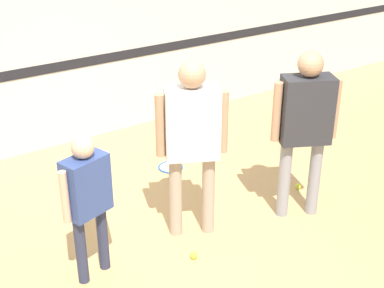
% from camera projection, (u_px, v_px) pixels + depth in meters
% --- Properties ---
extents(ground_plane, '(16.00, 16.00, 0.00)m').
position_uv_depth(ground_plane, '(188.00, 249.00, 4.89)').
color(ground_plane, tan).
extents(wall_back, '(16.00, 0.07, 3.20)m').
position_uv_depth(wall_back, '(53.00, 19.00, 6.27)').
color(wall_back, silver).
rests_on(wall_back, ground_plane).
extents(person_instructor, '(0.58, 0.45, 1.69)m').
position_uv_depth(person_instructor, '(192.00, 132.00, 4.69)').
color(person_instructor, tan).
rests_on(person_instructor, ground_plane).
extents(person_student_left, '(0.48, 0.29, 1.30)m').
position_uv_depth(person_student_left, '(87.00, 193.00, 4.23)').
color(person_student_left, '#2D334C').
rests_on(person_student_left, ground_plane).
extents(person_student_right, '(0.58, 0.45, 1.68)m').
position_uv_depth(person_student_right, '(305.00, 118.00, 4.98)').
color(person_student_right, gray).
rests_on(person_student_right, ground_plane).
extents(racket_spare_on_floor, '(0.41, 0.53, 0.03)m').
position_uv_depth(racket_spare_on_floor, '(171.00, 168.00, 6.29)').
color(racket_spare_on_floor, blue).
rests_on(racket_spare_on_floor, ground_plane).
extents(tennis_ball_near_instructor, '(0.07, 0.07, 0.07)m').
position_uv_depth(tennis_ball_near_instructor, '(194.00, 255.00, 4.74)').
color(tennis_ball_near_instructor, '#CCE038').
rests_on(tennis_ball_near_instructor, ground_plane).
extents(tennis_ball_by_spare_racket, '(0.07, 0.07, 0.07)m').
position_uv_depth(tennis_ball_by_spare_racket, '(172.00, 168.00, 6.23)').
color(tennis_ball_by_spare_racket, '#CCE038').
rests_on(tennis_ball_by_spare_racket, ground_plane).
extents(tennis_ball_stray_left, '(0.07, 0.07, 0.07)m').
position_uv_depth(tennis_ball_stray_left, '(298.00, 186.00, 5.85)').
color(tennis_ball_stray_left, '#CCE038').
rests_on(tennis_ball_stray_left, ground_plane).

